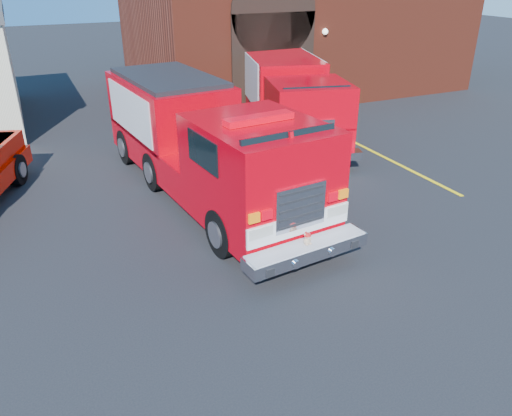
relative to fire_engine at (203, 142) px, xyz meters
name	(u,v)px	position (x,y,z in m)	size (l,w,h in m)	color
ground	(234,238)	(-0.26, -2.63, -1.48)	(100.00, 100.00, 0.00)	black
parking_stripe_near	(424,177)	(6.24, -1.63, -1.47)	(0.12, 3.00, 0.01)	yellow
parking_stripe_mid	(363,147)	(6.24, 1.37, -1.47)	(0.12, 3.00, 0.01)	yellow
parking_stripe_far	(318,124)	(6.24, 4.37, -1.47)	(0.12, 3.00, 0.01)	yellow
fire_engine	(203,142)	(0.00, 0.00, 0.00)	(3.50, 9.47, 2.85)	black
secondary_truck	(288,94)	(4.62, 3.96, -0.05)	(4.44, 8.44, 2.62)	black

